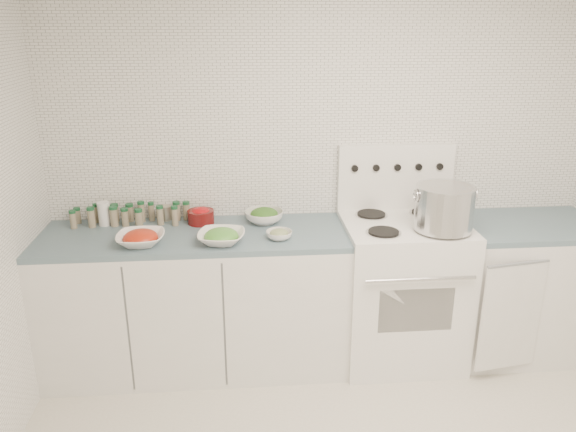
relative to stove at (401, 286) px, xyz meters
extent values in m
cube|color=white|center=(-0.48, 0.32, 0.75)|extent=(3.50, 0.02, 2.50)
cube|color=white|center=(-1.30, 0.00, -0.06)|extent=(1.85, 0.62, 0.86)
cube|color=slate|center=(-1.30, 0.00, 0.39)|extent=(1.85, 0.62, 0.03)
cube|color=white|center=(0.00, -0.01, -0.04)|extent=(0.76, 0.65, 0.92)
cube|color=black|center=(0.00, -0.33, 0.00)|extent=(0.45, 0.01, 0.28)
cylinder|color=silver|center=(0.00, -0.37, 0.22)|extent=(0.65, 0.02, 0.02)
cube|color=white|center=(0.00, -0.01, 0.43)|extent=(0.76, 0.65, 0.01)
cube|color=white|center=(0.00, 0.28, 0.65)|extent=(0.76, 0.06, 0.43)
cylinder|color=silver|center=(-0.18, -0.17, 0.44)|extent=(0.21, 0.21, 0.01)
cylinder|color=black|center=(-0.18, -0.17, 0.45)|extent=(0.18, 0.18, 0.01)
cylinder|color=silver|center=(0.18, -0.17, 0.44)|extent=(0.21, 0.21, 0.01)
cylinder|color=black|center=(0.18, -0.17, 0.45)|extent=(0.18, 0.18, 0.01)
cylinder|color=silver|center=(-0.18, 0.15, 0.44)|extent=(0.21, 0.21, 0.01)
cylinder|color=black|center=(-0.18, 0.15, 0.45)|extent=(0.18, 0.18, 0.01)
cylinder|color=silver|center=(0.18, 0.15, 0.44)|extent=(0.21, 0.21, 0.01)
cylinder|color=black|center=(0.18, 0.15, 0.45)|extent=(0.18, 0.18, 0.01)
cylinder|color=black|center=(-0.28, 0.25, 0.72)|extent=(0.04, 0.02, 0.04)
cylinder|color=black|center=(-0.14, 0.25, 0.72)|extent=(0.04, 0.02, 0.04)
cylinder|color=black|center=(0.00, 0.25, 0.72)|extent=(0.04, 0.02, 0.04)
cylinder|color=black|center=(0.14, 0.25, 0.72)|extent=(0.04, 0.02, 0.04)
cylinder|color=black|center=(0.28, 0.25, 0.72)|extent=(0.04, 0.02, 0.04)
cube|color=white|center=(0.82, 0.00, -0.06)|extent=(0.89, 0.62, 0.86)
cube|color=slate|center=(0.82, 0.00, 0.39)|extent=(0.89, 0.62, 0.03)
cube|color=white|center=(0.59, -0.34, -0.07)|extent=(0.40, 0.08, 0.70)
cylinder|color=silver|center=(0.18, -0.16, 0.58)|extent=(0.34, 0.34, 0.26)
cylinder|color=#CB691C|center=(0.18, -0.16, 0.70)|extent=(0.31, 0.31, 0.03)
torus|color=silver|center=(0.00, -0.16, 0.66)|extent=(0.01, 0.08, 0.08)
torus|color=silver|center=(0.35, -0.16, 0.66)|extent=(0.01, 0.08, 0.08)
imported|color=white|center=(-1.59, -0.15, 0.44)|extent=(0.27, 0.27, 0.07)
ellipsoid|color=red|center=(-1.59, -0.15, 0.45)|extent=(0.20, 0.20, 0.09)
imported|color=white|center=(-1.13, -0.16, 0.44)|extent=(0.31, 0.31, 0.07)
ellipsoid|color=#3B832A|center=(-1.13, -0.16, 0.45)|extent=(0.19, 0.19, 0.09)
imported|color=white|center=(-0.87, 0.17, 0.44)|extent=(0.25, 0.25, 0.08)
ellipsoid|color=#265117|center=(-0.87, 0.17, 0.46)|extent=(0.18, 0.18, 0.08)
imported|color=white|center=(-0.79, -0.13, 0.43)|extent=(0.18, 0.18, 0.05)
ellipsoid|color=#324A1D|center=(-0.79, -0.13, 0.44)|extent=(0.11, 0.11, 0.05)
cylinder|color=#560F0E|center=(-1.27, 0.19, 0.45)|extent=(0.17, 0.17, 0.08)
ellipsoid|color=#BA0C0F|center=(-1.27, 0.19, 0.48)|extent=(0.12, 0.12, 0.06)
cylinder|color=white|center=(-1.87, 0.20, 0.48)|extent=(0.08, 0.08, 0.15)
cylinder|color=#A9A28F|center=(-1.50, 0.26, 0.45)|extent=(0.08, 0.08, 0.10)
cylinder|color=gray|center=(-2.05, 0.25, 0.45)|extent=(0.04, 0.04, 0.09)
cylinder|color=#164D2A|center=(-2.05, 0.25, 0.50)|extent=(0.04, 0.04, 0.02)
cylinder|color=gray|center=(-1.93, 0.25, 0.46)|extent=(0.04, 0.04, 0.11)
cylinder|color=#164D2A|center=(-1.93, 0.25, 0.52)|extent=(0.04, 0.04, 0.02)
cylinder|color=gray|center=(-1.82, 0.26, 0.45)|extent=(0.05, 0.05, 0.10)
cylinder|color=#164D2A|center=(-1.82, 0.26, 0.51)|extent=(0.05, 0.05, 0.02)
cylinder|color=gray|center=(-1.72, 0.26, 0.45)|extent=(0.05, 0.05, 0.10)
cylinder|color=#164D2A|center=(-1.72, 0.26, 0.51)|extent=(0.05, 0.05, 0.02)
cylinder|color=gray|center=(-1.65, 0.25, 0.46)|extent=(0.04, 0.04, 0.12)
cylinder|color=#164D2A|center=(-1.65, 0.25, 0.53)|extent=(0.04, 0.04, 0.02)
cylinder|color=gray|center=(-1.59, 0.26, 0.46)|extent=(0.04, 0.04, 0.11)
cylinder|color=#164D2A|center=(-1.59, 0.26, 0.52)|extent=(0.04, 0.04, 0.02)
cylinder|color=gray|center=(-1.43, 0.25, 0.46)|extent=(0.04, 0.04, 0.11)
cylinder|color=#164D2A|center=(-1.43, 0.25, 0.52)|extent=(0.05, 0.05, 0.02)
cylinder|color=gray|center=(-1.36, 0.26, 0.46)|extent=(0.04, 0.04, 0.10)
cylinder|color=#164D2A|center=(-1.36, 0.26, 0.52)|extent=(0.05, 0.05, 0.02)
cylinder|color=gray|center=(-2.05, 0.16, 0.45)|extent=(0.04, 0.04, 0.10)
cylinder|color=#164D2A|center=(-2.05, 0.16, 0.51)|extent=(0.04, 0.04, 0.02)
cylinder|color=gray|center=(-1.94, 0.17, 0.46)|extent=(0.04, 0.04, 0.11)
cylinder|color=#164D2A|center=(-1.94, 0.17, 0.52)|extent=(0.05, 0.05, 0.02)
cylinder|color=gray|center=(-1.80, 0.18, 0.46)|extent=(0.05, 0.05, 0.11)
cylinder|color=#164D2A|center=(-1.80, 0.18, 0.52)|extent=(0.05, 0.05, 0.02)
cylinder|color=gray|center=(-1.74, 0.17, 0.45)|extent=(0.04, 0.04, 0.10)
cylinder|color=#164D2A|center=(-1.74, 0.17, 0.51)|extent=(0.04, 0.04, 0.02)
cylinder|color=gray|center=(-1.65, 0.15, 0.45)|extent=(0.05, 0.05, 0.10)
cylinder|color=#164D2A|center=(-1.65, 0.15, 0.51)|extent=(0.05, 0.05, 0.02)
cylinder|color=gray|center=(-1.52, 0.18, 0.46)|extent=(0.04, 0.04, 0.11)
cylinder|color=#164D2A|center=(-1.52, 0.18, 0.52)|extent=(0.04, 0.04, 0.02)
cylinder|color=gray|center=(-1.43, 0.16, 0.46)|extent=(0.04, 0.04, 0.11)
cylinder|color=#164D2A|center=(-1.43, 0.16, 0.52)|extent=(0.04, 0.04, 0.02)
camera|label=1|loc=(-1.01, -3.19, 1.63)|focal=35.00mm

